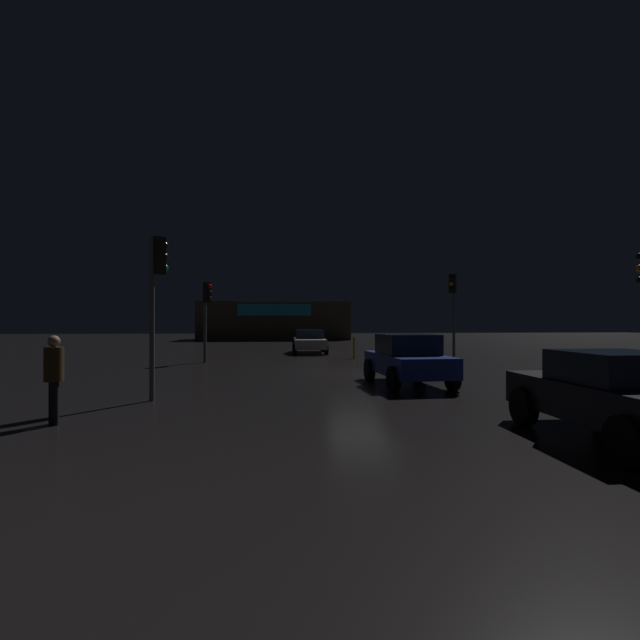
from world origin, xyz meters
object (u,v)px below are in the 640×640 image
Objects in this scene: traffic_signal_cross_left at (157,279)px; pedestrian at (54,373)px; car_near at (309,341)px; traffic_signal_main at (207,306)px; car_crossing at (616,395)px; store_building at (274,321)px; car_far at (408,359)px; traffic_signal_cross_right at (453,299)px.

traffic_signal_cross_left is 3.50m from pedestrian.
traffic_signal_cross_left is at bearing -107.24° from car_near.
traffic_signal_main reaches higher than car_crossing.
store_building is at bearing 85.20° from traffic_signal_cross_left.
traffic_signal_main reaches higher than car_far.
pedestrian is (-8.16, -4.56, 0.18)m from car_far.
car_crossing is at bearing -79.04° from car_far.
car_crossing is at bearing -83.59° from store_building.
traffic_signal_main is 0.86× the size of car_near.
pedestrian is at bearing -94.64° from traffic_signal_main.
car_near is at bearing 96.59° from car_far.
pedestrian is at bearing -108.48° from car_near.
traffic_signal_main is at bearing 129.28° from car_far.
traffic_signal_main is at bearing 91.02° from traffic_signal_cross_left.
traffic_signal_cross_left is at bearing 149.26° from car_crossing.
store_building is 4.17× the size of traffic_signal_main.
traffic_signal_cross_right is at bearing 43.61° from traffic_signal_cross_left.
pedestrian is (-4.54, -41.68, -1.04)m from store_building.
car_near is at bearing 144.60° from traffic_signal_cross_right.
traffic_signal_cross_right is at bearing 61.01° from car_far.
car_near is at bearing 71.52° from pedestrian.
traffic_signal_main is 0.86× the size of traffic_signal_cross_right.
car_far reaches higher than car_crossing.
traffic_signal_cross_right is at bearing -71.82° from store_building.
store_building is 37.32m from car_far.
car_crossing is (1.33, -6.87, -0.04)m from car_far.
traffic_signal_main is 0.96× the size of car_crossing.
traffic_signal_cross_left is at bearing -136.39° from traffic_signal_cross_right.
car_crossing is (8.42, -15.54, -1.91)m from traffic_signal_main.
store_building is at bearing 94.88° from car_near.
car_far is at bearing 16.02° from traffic_signal_cross_left.
pedestrian is (-1.26, -2.58, -2.00)m from traffic_signal_cross_left.
traffic_signal_cross_right reaches higher than traffic_signal_cross_left.
pedestrian reaches higher than car_near.
pedestrian is at bearing -116.09° from traffic_signal_cross_left.
car_crossing is (4.95, -44.00, -1.27)m from store_building.
traffic_signal_main is at bearing 118.44° from car_crossing.
traffic_signal_cross_left is 16.96m from traffic_signal_cross_right.
car_far is 2.36× the size of pedestrian.
pedestrian is at bearing -150.81° from car_far.
traffic_signal_cross_left reaches higher than pedestrian.
traffic_signal_main reaches higher than pedestrian.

